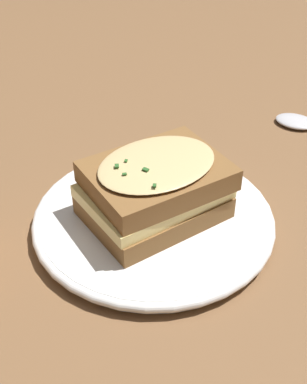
% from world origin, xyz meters
% --- Properties ---
extents(ground_plane, '(2.40, 2.40, 0.00)m').
position_xyz_m(ground_plane, '(0.00, 0.00, 0.00)').
color(ground_plane, brown).
extents(dinner_plate, '(0.25, 0.25, 0.02)m').
position_xyz_m(dinner_plate, '(-0.02, 0.02, 0.01)').
color(dinner_plate, white).
rests_on(dinner_plate, ground_plane).
extents(sandwich, '(0.16, 0.13, 0.07)m').
position_xyz_m(sandwich, '(-0.02, 0.02, 0.05)').
color(sandwich, brown).
rests_on(sandwich, dinner_plate).
extents(spoon, '(0.12, 0.13, 0.01)m').
position_xyz_m(spoon, '(0.24, 0.15, 0.00)').
color(spoon, silver).
rests_on(spoon, ground_plane).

